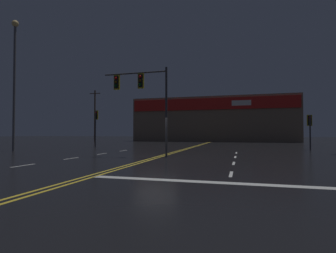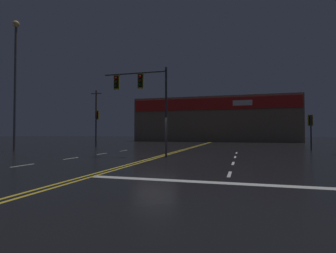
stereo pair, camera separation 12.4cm
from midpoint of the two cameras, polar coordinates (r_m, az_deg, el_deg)
ground_plane at (r=16.28m, az=-2.93°, el=-6.81°), size 200.00×200.00×0.00m
road_markings at (r=14.73m, az=-1.33°, el=-7.36°), size 14.06×60.00×0.01m
traffic_signal_median at (r=17.35m, az=-6.22°, el=7.99°), size 4.40×0.36×5.72m
traffic_signal_corner_northwest at (r=29.45m, az=-15.53°, el=1.35°), size 0.42×0.36×3.99m
traffic_signal_corner_northeast at (r=26.56m, az=28.36°, el=0.44°), size 0.42×0.36×3.16m
streetlight_near_right at (r=26.38m, az=-30.54°, el=10.70°), size 0.56×0.56×11.20m
building_backdrop at (r=51.54m, az=9.88°, el=1.39°), size 29.48×10.23×8.09m
utility_pole_row at (r=44.05m, az=12.36°, el=4.25°), size 45.00×0.26×12.67m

